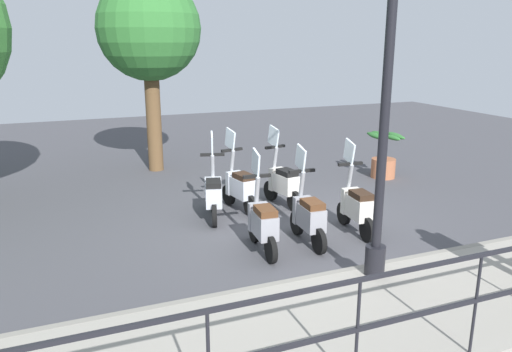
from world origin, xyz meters
TOP-DOWN VIEW (x-y plane):
  - ground_plane at (0.00, 0.00)m, footprint 28.00×28.00m
  - promenade_walkway at (-3.15, 0.00)m, footprint 2.20×20.00m
  - fence_railing at (-4.20, -0.00)m, footprint 0.04×16.03m
  - lamp_post_near at (-2.40, -0.13)m, footprint 0.26×0.90m
  - tree_distant at (4.74, 1.36)m, footprint 2.42×2.42m
  - potted_palm at (2.03, -3.47)m, footprint 1.06×0.66m
  - scooter_near_0 at (-0.73, -0.92)m, footprint 1.23×0.44m
  - scooter_near_1 at (-0.85, 0.04)m, footprint 1.23×0.44m
  - scooter_near_2 at (-0.87, 0.83)m, footprint 1.23×0.44m
  - scooter_far_0 at (1.01, -0.38)m, footprint 1.23×0.47m
  - scooter_far_1 at (1.06, 0.49)m, footprint 1.22×0.48m
  - scooter_far_2 at (0.81, 1.08)m, footprint 1.21×0.53m

SIDE VIEW (x-z plane):
  - ground_plane at x=0.00m, z-range 0.00..0.00m
  - promenade_walkway at x=-3.15m, z-range 0.00..0.15m
  - potted_palm at x=2.03m, z-range -0.08..0.97m
  - scooter_near_0 at x=-0.73m, z-range -0.29..1.25m
  - scooter_near_1 at x=-0.85m, z-range -0.29..1.25m
  - scooter_near_2 at x=-0.87m, z-range -0.29..1.25m
  - scooter_far_0 at x=1.01m, z-range -0.29..1.25m
  - scooter_far_1 at x=1.06m, z-range -0.29..1.25m
  - scooter_far_2 at x=0.81m, z-range -0.29..1.25m
  - fence_railing at x=-4.20m, z-range 0.36..1.43m
  - lamp_post_near at x=-2.40m, z-range -0.09..4.16m
  - tree_distant at x=4.74m, z-range 1.04..5.65m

